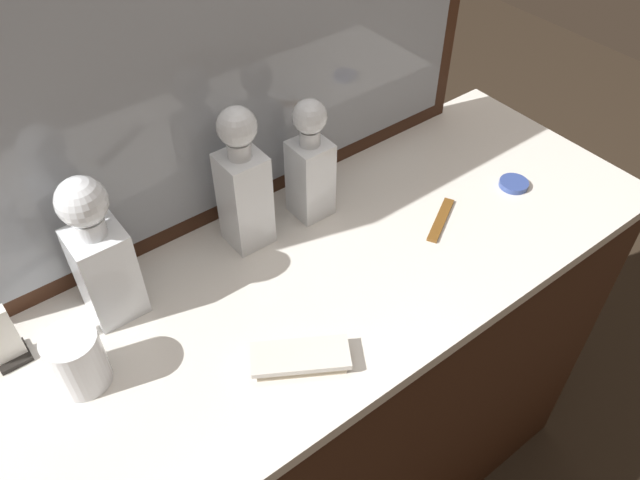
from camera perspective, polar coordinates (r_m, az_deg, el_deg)
The scene contains 10 objects.
dresser at distance 1.52m, azimuth -0.00°, elevation -14.95°, with size 1.41×0.53×0.94m.
dresser_mirror at distance 1.10m, azimuth -8.16°, elevation 17.31°, with size 1.11×0.03×0.70m.
crystal_decanter_far_right at distance 1.14m, azimuth -6.94°, elevation 4.39°, with size 0.08×0.08×0.29m.
crystal_decanter_left at distance 1.20m, azimuth -0.89°, elevation 6.33°, with size 0.07×0.07×0.25m.
crystal_decanter_front at distance 1.07m, azimuth -19.16°, elevation -1.92°, with size 0.09×0.09×0.28m.
crystal_tumbler_far_left at distance 1.03m, azimuth -21.15°, elevation -10.29°, with size 0.08×0.08×0.10m.
silver_brush_right at distance 1.01m, azimuth -1.78°, elevation -10.69°, with size 0.17×0.13×0.02m.
porcelain_dish at distance 1.38m, azimuth 17.20°, elevation 4.90°, with size 0.06×0.06×0.01m.
tortoiseshell_comb at distance 1.26m, azimuth 10.92°, elevation 1.82°, with size 0.12×0.08×0.01m.
napkin_holder at distance 1.11m, azimuth -26.82°, elevation -8.12°, with size 0.05×0.05×0.11m.
Camera 1 is at (-0.47, -0.62, 1.78)m, focal length 35.20 mm.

